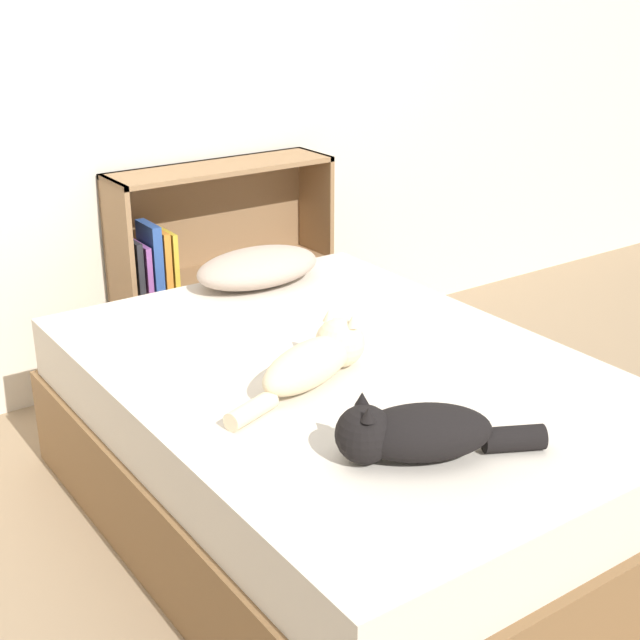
% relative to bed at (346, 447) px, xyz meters
% --- Properties ---
extents(ground_plane, '(8.00, 8.00, 0.00)m').
position_rel_bed_xyz_m(ground_plane, '(0.00, 0.00, -0.27)').
color(ground_plane, '#997F60').
extents(wall_back, '(8.00, 0.06, 2.50)m').
position_rel_bed_xyz_m(wall_back, '(0.00, 1.37, 0.98)').
color(wall_back, silver).
rests_on(wall_back, ground_plane).
extents(bed, '(1.33, 1.86, 0.54)m').
position_rel_bed_xyz_m(bed, '(0.00, 0.00, 0.00)').
color(bed, brown).
rests_on(bed, ground_plane).
extents(pillow, '(0.48, 0.28, 0.13)m').
position_rel_bed_xyz_m(pillow, '(0.15, 0.76, 0.34)').
color(pillow, '#B29E8E').
rests_on(pillow, bed).
extents(cat_light, '(0.54, 0.26, 0.17)m').
position_rel_bed_xyz_m(cat_light, '(-0.13, -0.02, 0.34)').
color(cat_light, beige).
rests_on(cat_light, bed).
extents(cat_dark, '(0.48, 0.32, 0.16)m').
position_rel_bed_xyz_m(cat_dark, '(-0.18, -0.51, 0.34)').
color(cat_dark, black).
rests_on(cat_dark, bed).
extents(bookshelf, '(0.93, 0.26, 0.89)m').
position_rel_bed_xyz_m(bookshelf, '(0.22, 1.24, 0.19)').
color(bookshelf, '#8E6B47').
rests_on(bookshelf, ground_plane).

